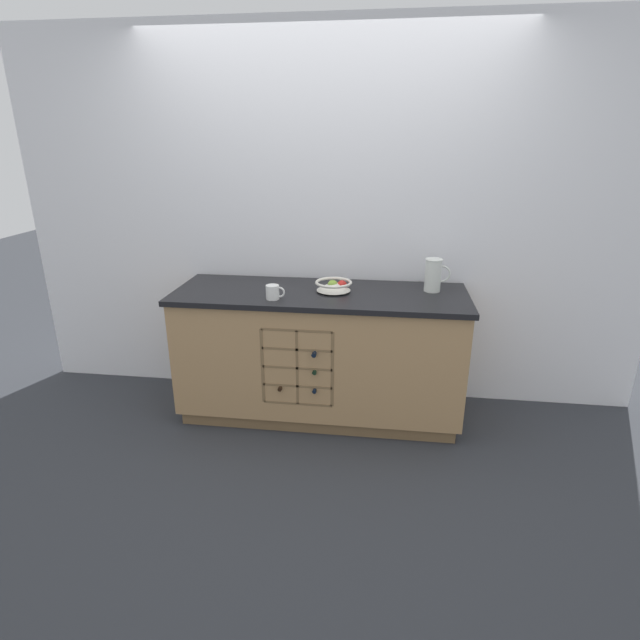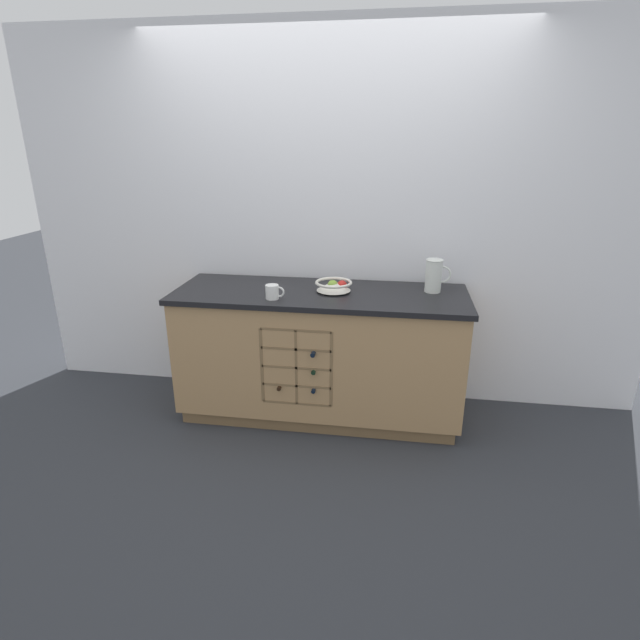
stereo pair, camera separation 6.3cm
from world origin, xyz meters
name	(u,v)px [view 2 (the right image)]	position (x,y,z in m)	size (l,w,h in m)	color
ground_plane	(320,411)	(0.00, 0.00, 0.00)	(14.00, 14.00, 0.00)	#2D3035
back_wall	(328,223)	(0.00, 0.38, 1.27)	(4.40, 0.06, 2.55)	white
kitchen_island	(320,354)	(0.00, 0.00, 0.45)	(1.91, 0.69, 0.89)	brown
fruit_bowl	(334,285)	(0.09, 0.02, 0.93)	(0.24, 0.24, 0.08)	silver
white_pitcher	(434,275)	(0.73, 0.11, 1.00)	(0.17, 0.11, 0.21)	silver
ceramic_mug	(273,292)	(-0.27, -0.19, 0.93)	(0.12, 0.08, 0.09)	white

